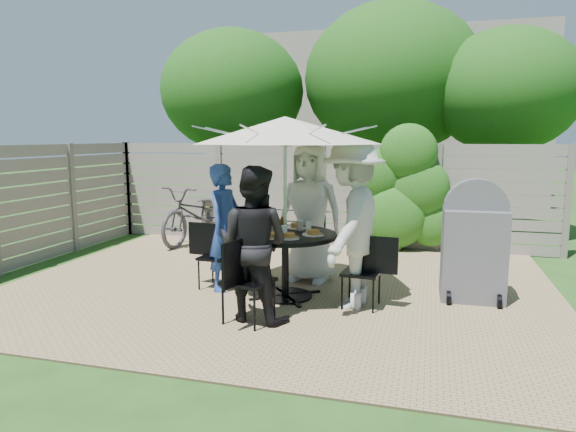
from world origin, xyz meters
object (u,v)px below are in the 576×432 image
(plate_left, at_px, (258,229))
(plate_right, at_px, (313,233))
(chair_left, at_px, (217,269))
(person_right, at_px, (352,224))
(umbrella, at_px, (285,130))
(syrup_jug, at_px, (282,225))
(person_front, at_px, (254,244))
(chair_back, at_px, (313,261))
(glass_left, at_px, (262,227))
(bbq_grill, at_px, (474,246))
(plate_back, at_px, (297,226))
(chair_right, at_px, (362,287))
(glass_right, at_px, (308,227))
(person_left, at_px, (225,228))
(glass_front, at_px, (284,231))
(bicycle, at_px, (197,214))
(person_back, at_px, (310,213))
(chair_front, at_px, (248,298))
(coffee_cup, at_px, (300,226))
(plate_front, at_px, (272,236))
(patio_table, at_px, (285,253))

(plate_left, xyz_separation_m, plate_right, (0.71, -0.10, 0.00))
(chair_left, bearing_deg, person_right, -2.60)
(umbrella, distance_m, syrup_jug, 1.14)
(person_front, bearing_deg, chair_back, -90.04)
(glass_left, distance_m, bbq_grill, 2.54)
(person_front, xyz_separation_m, plate_back, (0.16, 1.18, 0.00))
(chair_right, height_order, glass_right, glass_right)
(person_right, xyz_separation_m, glass_right, (-0.55, 0.18, -0.09))
(umbrella, height_order, chair_right, umbrella)
(syrup_jug, bearing_deg, person_left, 175.92)
(glass_front, height_order, bbq_grill, bbq_grill)
(chair_left, bearing_deg, syrup_jug, 0.59)
(glass_left, height_order, bicycle, bicycle)
(person_back, height_order, person_right, person_right)
(chair_front, relative_size, syrup_jug, 5.86)
(chair_back, height_order, person_left, person_left)
(person_back, distance_m, chair_front, 1.91)
(bbq_grill, bearing_deg, plate_back, -177.13)
(chair_right, height_order, coffee_cup, coffee_cup)
(plate_front, bearing_deg, plate_left, 127.21)
(glass_front, height_order, glass_right, same)
(chair_back, height_order, syrup_jug, syrup_jug)
(glass_right, bearing_deg, plate_back, 127.71)
(umbrella, bearing_deg, plate_back, 82.21)
(glass_front, bearing_deg, umbrella, 104.21)
(umbrella, relative_size, glass_left, 18.15)
(patio_table, xyz_separation_m, chair_right, (0.96, -0.13, -0.31))
(patio_table, height_order, glass_front, glass_front)
(bbq_grill, bearing_deg, glass_right, -168.22)
(chair_left, relative_size, person_left, 0.53)
(chair_back, distance_m, glass_front, 1.38)
(chair_front, bearing_deg, plate_back, 5.56)
(person_front, height_order, glass_front, person_front)
(chair_right, xyz_separation_m, glass_right, (-0.68, 0.20, 0.62))
(chair_back, xyz_separation_m, chair_left, (-1.09, -0.82, 0.01))
(glass_left, bearing_deg, syrup_jug, 30.02)
(umbrella, relative_size, person_right, 1.31)
(plate_back, bearing_deg, coffee_cup, -62.26)
(umbrella, bearing_deg, glass_front, -75.79)
(chair_left, relative_size, glass_left, 6.13)
(chair_back, xyz_separation_m, coffee_cup, (-0.00, -0.75, 0.62))
(person_right, height_order, plate_left, person_right)
(chair_back, relative_size, plate_right, 3.20)
(plate_front, bearing_deg, chair_right, 12.71)
(chair_front, bearing_deg, syrup_jug, 8.92)
(patio_table, xyz_separation_m, chair_back, (0.13, 0.95, -0.31))
(chair_back, bearing_deg, chair_right, 49.82)
(syrup_jug, relative_size, coffee_cup, 1.33)
(glass_front, relative_size, glass_right, 1.00)
(person_back, bearing_deg, plate_back, -90.00)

